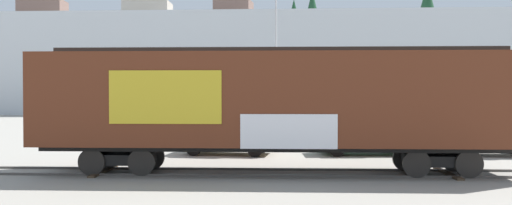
# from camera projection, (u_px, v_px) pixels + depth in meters

# --- Properties ---
(ground_plane) EXTENTS (260.00, 260.00, 0.00)m
(ground_plane) POSITION_uv_depth(u_px,v_px,m) (299.00, 174.00, 17.60)
(ground_plane) COLOR gray
(track) EXTENTS (60.01, 2.83, 0.08)m
(track) POSITION_uv_depth(u_px,v_px,m) (331.00, 173.00, 17.56)
(track) COLOR #4C4742
(track) RESTS_ON ground_plane
(freight_car) EXTENTS (16.46, 3.25, 4.37)m
(freight_car) POSITION_uv_depth(u_px,v_px,m) (277.00, 101.00, 17.59)
(freight_car) COLOR #5B2B19
(freight_car) RESTS_ON ground_plane
(flagpole) EXTENTS (1.12, 0.80, 10.11)m
(flagpole) POSITION_uv_depth(u_px,v_px,m) (278.00, 39.00, 31.29)
(flagpole) COLOR silver
(flagpole) RESTS_ON ground_plane
(hillside) EXTENTS (120.49, 43.53, 18.39)m
(hillside) POSITION_uv_depth(u_px,v_px,m) (286.00, 70.00, 85.50)
(hillside) COLOR silver
(hillside) RESTS_ON ground_plane
(parked_car_tan) EXTENTS (4.26, 2.34, 1.73)m
(parked_car_tan) POSITION_uv_depth(u_px,v_px,m) (228.00, 135.00, 23.23)
(parked_car_tan) COLOR #9E8966
(parked_car_tan) RESTS_ON ground_plane
(parked_car_green) EXTENTS (4.29, 2.09, 1.57)m
(parked_car_green) POSITION_uv_depth(u_px,v_px,m) (364.00, 137.00, 23.12)
(parked_car_green) COLOR #1E5933
(parked_car_green) RESTS_ON ground_plane
(parked_car_silver) EXTENTS (4.49, 2.23, 1.78)m
(parked_car_silver) POSITION_uv_depth(u_px,v_px,m) (483.00, 135.00, 22.76)
(parked_car_silver) COLOR #B7BABF
(parked_car_silver) RESTS_ON ground_plane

